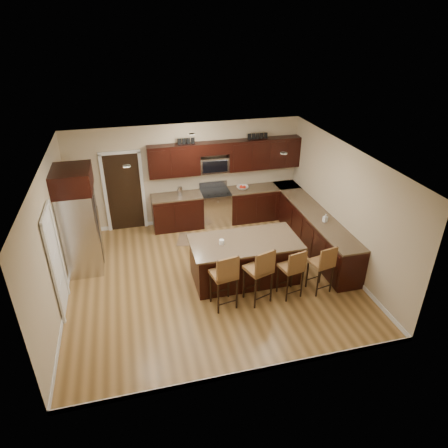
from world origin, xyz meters
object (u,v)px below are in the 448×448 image
object	(u,v)px
stool_left	(225,275)
stool_mid	(260,270)
stool_extra	(323,264)
refrigerator	(79,220)
range	(216,207)
stool_right	(293,268)
island	(244,261)

from	to	relation	value
stool_left	stool_mid	bearing A→B (deg)	-9.64
stool_extra	refrigerator	bearing A→B (deg)	144.10
range	refrigerator	size ratio (longest dim) A/B	0.47
range	stool_mid	xyz separation A→B (m)	(0.07, -3.49, 0.29)
refrigerator	stool_extra	size ratio (longest dim) A/B	2.16
stool_left	stool_right	distance (m)	1.38
range	island	world-z (taller)	range
stool_right	stool_left	bearing A→B (deg)	168.53
stool_right	stool_mid	bearing A→B (deg)	168.68
stool_right	stool_extra	size ratio (longest dim) A/B	1.00
stool_mid	refrigerator	world-z (taller)	refrigerator
stool_right	refrigerator	xyz separation A→B (m)	(-4.05, 2.10, 0.52)
island	refrigerator	world-z (taller)	refrigerator
island	stool_mid	world-z (taller)	stool_mid
range	stool_left	size ratio (longest dim) A/B	0.92
island	stool_extra	xyz separation A→B (m)	(1.38, -0.84, 0.25)
island	stool_mid	distance (m)	0.91
island	stool_left	world-z (taller)	stool_left
range	stool_extra	distance (m)	3.77
range	stool_right	xyz separation A→B (m)	(0.75, -3.49, 0.21)
stool_mid	stool_left	bearing A→B (deg)	162.29
range	island	xyz separation A→B (m)	(0.02, -2.65, -0.04)
stool_left	stool_extra	size ratio (longest dim) A/B	1.11
island	stool_left	size ratio (longest dim) A/B	1.89
stool_mid	stool_right	xyz separation A→B (m)	(0.68, 0.01, -0.08)
refrigerator	stool_extra	world-z (taller)	refrigerator
range	stool_right	bearing A→B (deg)	-77.88
stool_right	stool_extra	xyz separation A→B (m)	(0.65, 0.00, 0.00)
stool_extra	range	bearing A→B (deg)	100.08
stool_mid	range	bearing A→B (deg)	73.35
range	island	size ratio (longest dim) A/B	0.49
island	stool_mid	size ratio (longest dim) A/B	1.87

